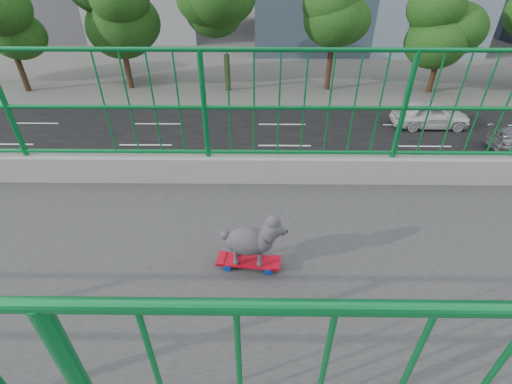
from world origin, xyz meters
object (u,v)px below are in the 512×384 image
object	(u,v)px
car_1	(172,205)
poodle	(252,239)
skateboard	(249,262)
car_4	(431,115)

from	to	relation	value
car_1	poodle	bearing A→B (deg)	20.54
skateboard	poodle	bearing A→B (deg)	90.00
car_4	car_1	bearing A→B (deg)	124.14
skateboard	car_1	bearing A→B (deg)	-153.64
car_4	poodle	bearing A→B (deg)	150.20
poodle	car_4	bearing A→B (deg)	156.16
skateboard	car_1	world-z (taller)	skateboard
poodle	car_1	xyz separation A→B (m)	(-9.14, -3.42, -6.51)
poodle	car_1	world-z (taller)	poodle
car_1	car_4	world-z (taller)	car_1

